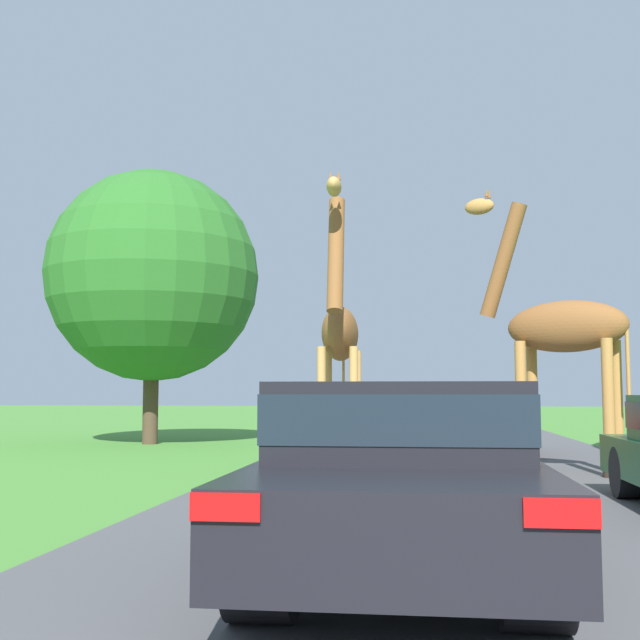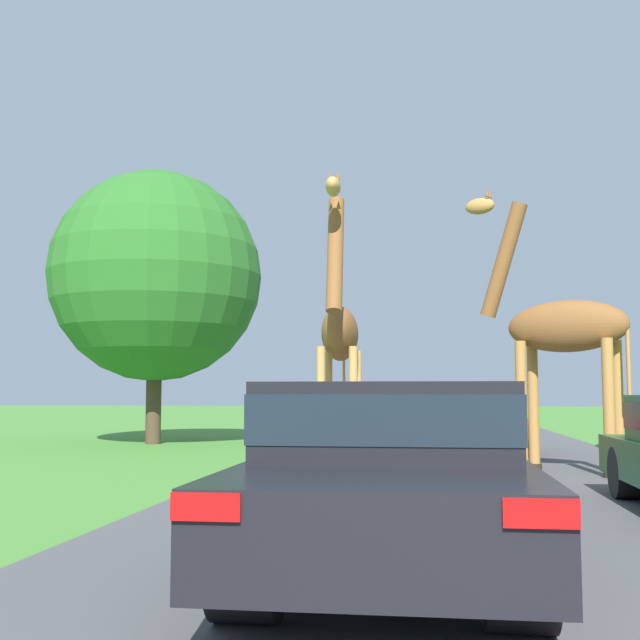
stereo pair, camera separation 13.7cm
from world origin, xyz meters
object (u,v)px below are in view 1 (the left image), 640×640
giraffe_companion (560,333)px  car_verge_right (480,421)px  car_queue_left (416,413)px  car_lead_maroon (400,471)px  tree_centre_back (153,276)px  car_far_ahead (477,408)px  giraffe_near_road (340,334)px

giraffe_companion → car_verge_right: size_ratio=1.29×
car_queue_left → car_verge_right: car_queue_left is taller
car_lead_maroon → car_verge_right: car_lead_maroon is taller
car_lead_maroon → tree_centre_back: size_ratio=0.60×
car_queue_left → car_verge_right: bearing=-76.0°
giraffe_companion → car_lead_maroon: bearing=-172.3°
car_lead_maroon → car_queue_left: (0.00, 18.97, -0.05)m
car_verge_right → tree_centre_back: 9.47m
car_lead_maroon → car_far_ahead: 24.28m
car_queue_left → car_verge_right: (1.51, -6.07, -0.03)m
car_lead_maroon → tree_centre_back: bearing=115.6°
tree_centre_back → giraffe_near_road: bearing=-50.0°
giraffe_companion → tree_centre_back: 11.78m
car_verge_right → tree_centre_back: bearing=168.7°
giraffe_near_road → car_verge_right: (2.74, 5.16, -1.69)m
giraffe_near_road → car_far_ahead: size_ratio=1.13×
car_queue_left → car_lead_maroon: bearing=-90.0°
car_lead_maroon → car_far_ahead: (2.23, 24.18, 0.03)m
giraffe_companion → tree_centre_back: bearing=80.8°
car_verge_right → tree_centre_back: tree_centre_back is taller
giraffe_companion → car_verge_right: giraffe_companion is taller
car_far_ahead → car_queue_left: bearing=-113.2°
car_queue_left → car_far_ahead: 5.66m
giraffe_near_road → car_verge_right: 6.09m
giraffe_near_road → giraffe_companion: bearing=-177.8°
tree_centre_back → car_lead_maroon: bearing=-64.4°
giraffe_companion → car_lead_maroon: 8.58m
car_queue_left → car_far_ahead: bearing=66.8°
car_verge_right → car_far_ahead: bearing=86.3°
giraffe_near_road → car_lead_maroon: 8.00m
car_far_ahead → car_verge_right: car_far_ahead is taller
car_lead_maroon → car_verge_right: 12.99m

